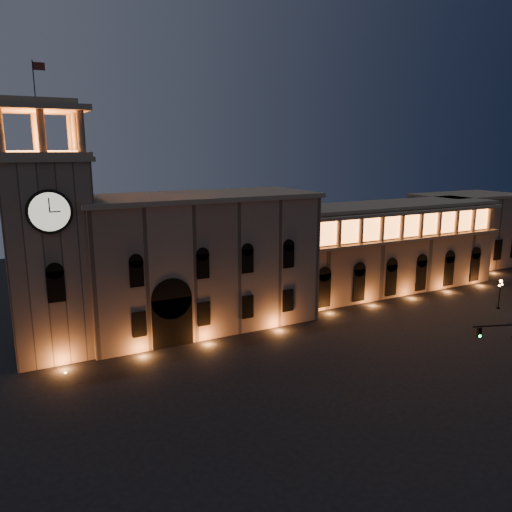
% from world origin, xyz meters
% --- Properties ---
extents(ground, '(160.00, 160.00, 0.00)m').
position_xyz_m(ground, '(0.00, 0.00, 0.00)').
color(ground, black).
rests_on(ground, ground).
extents(government_building, '(30.80, 12.80, 17.60)m').
position_xyz_m(government_building, '(-2.08, 21.93, 8.77)').
color(government_building, '#816854').
rests_on(government_building, ground).
extents(clock_tower, '(9.80, 9.80, 32.40)m').
position_xyz_m(clock_tower, '(-20.50, 20.98, 12.50)').
color(clock_tower, '#816854').
rests_on(clock_tower, ground).
extents(colonnade_wing, '(40.60, 11.50, 14.50)m').
position_xyz_m(colonnade_wing, '(32.00, 23.92, 7.33)').
color(colonnade_wing, '#7C634F').
rests_on(colonnade_wing, ground).
extents(secondary_building, '(20.00, 12.00, 14.00)m').
position_xyz_m(secondary_building, '(58.00, 30.00, 7.00)').
color(secondary_building, '#7C634F').
rests_on(secondary_building, ground).
extents(street_lamp_near, '(1.49, 0.66, 4.45)m').
position_xyz_m(street_lamp_near, '(39.53, 7.58, 2.66)').
color(street_lamp_near, black).
rests_on(street_lamp_near, ground).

